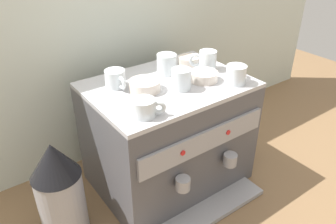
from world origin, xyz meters
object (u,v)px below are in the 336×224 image
Objects in this scene: ceramic_bowl_1 at (145,86)px; milk_pitcher at (238,134)px; ceramic_bowl_0 at (189,60)px; ceramic_cup_1 at (116,79)px; ceramic_cup_0 at (167,64)px; ceramic_cup_4 at (236,74)px; espresso_machine at (169,134)px; coffee_grinder at (59,190)px; ceramic_cup_3 at (181,79)px; ceramic_cup_5 at (145,108)px; ceramic_bowl_2 at (204,76)px; ceramic_cup_2 at (207,60)px.

ceramic_bowl_1 reaches higher than milk_pitcher.
ceramic_bowl_0 is 0.52m from milk_pitcher.
ceramic_bowl_1 is at bearing -51.63° from ceramic_cup_1.
ceramic_cup_4 is (0.16, -0.24, -0.00)m from ceramic_cup_0.
ceramic_cup_4 reaches higher than espresso_machine.
ceramic_bowl_0 is at bearing 154.22° from milk_pitcher.
espresso_machine is 1.55× the size of coffee_grinder.
ceramic_cup_3 is 1.05× the size of ceramic_bowl_0.
coffee_grinder is at bearing 155.10° from ceramic_cup_5.
ceramic_cup_4 is at bearing -25.02° from ceramic_bowl_1.
ceramic_bowl_1 reaches higher than ceramic_bowl_2.
ceramic_cup_1 is (-0.18, 0.10, 0.28)m from espresso_machine.
ceramic_cup_4 is 0.27m from ceramic_bowl_0.
ceramic_cup_1 is (-0.24, 0.01, -0.01)m from ceramic_cup_0.
ceramic_cup_2 is at bearing -10.79° from ceramic_cup_1.
ceramic_cup_3 is at bearing -27.80° from ceramic_bowl_1.
ceramic_cup_1 is 1.22× the size of ceramic_bowl_0.
ceramic_cup_0 is at bearing 156.52° from ceramic_cup_2.
ceramic_cup_5 is 1.12× the size of ceramic_bowl_0.
ceramic_cup_2 is 0.79m from coffee_grinder.
milk_pitcher is at bearing 32.32° from ceramic_cup_4.
espresso_machine is at bearing 103.56° from ceramic_cup_3.
ceramic_cup_4 is at bearing -55.62° from ceramic_cup_0.
ceramic_cup_3 reaches higher than ceramic_bowl_1.
ceramic_cup_0 is 1.09× the size of ceramic_cup_2.
ceramic_cup_2 is 0.46m from ceramic_cup_5.
ceramic_bowl_1 is at bearing 3.44° from coffee_grinder.
ceramic_bowl_0 is at bearing 33.59° from ceramic_cup_5.
ceramic_bowl_2 reaches higher than coffee_grinder.
milk_pitcher is at bearing -25.78° from ceramic_bowl_0.
espresso_machine is 0.35m from ceramic_bowl_0.
ceramic_cup_3 is (0.02, -0.06, 0.29)m from espresso_machine.
milk_pitcher is at bearing 12.73° from ceramic_cup_5.
ceramic_cup_1 is 0.41m from ceramic_cup_2.
espresso_machine is 4.55× the size of milk_pitcher.
espresso_machine is at bearing -174.73° from ceramic_cup_2.
ceramic_cup_1 is 1.11× the size of ceramic_cup_2.
ceramic_bowl_0 is (-0.02, 0.27, -0.02)m from ceramic_cup_4.
ceramic_cup_2 is at bearing 22.35° from ceramic_cup_5.
ceramic_cup_1 is at bearing 169.21° from ceramic_cup_2.
ceramic_cup_4 is at bearing -45.93° from ceramic_bowl_2.
ceramic_cup_4 reaches higher than ceramic_bowl_0.
ceramic_cup_2 is 0.76× the size of milk_pitcher.
ceramic_cup_4 is (0.22, -0.15, 0.28)m from espresso_machine.
ceramic_bowl_0 is 0.19m from ceramic_bowl_2.
ceramic_cup_3 is (-0.04, -0.15, -0.00)m from ceramic_cup_0.
ceramic_cup_1 reaches higher than ceramic_bowl_0.
ceramic_cup_4 is 0.13m from ceramic_bowl_2.
ceramic_bowl_0 is at bearing 20.26° from ceramic_bowl_1.
ceramic_bowl_2 is 0.70m from coffee_grinder.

